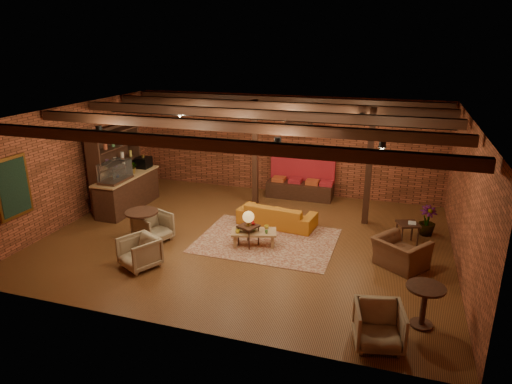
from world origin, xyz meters
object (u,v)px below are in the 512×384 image
(armchair_b, at_px, (139,251))
(round_table_right, at_px, (424,300))
(round_table_left, at_px, (142,222))
(armchair_a, at_px, (153,226))
(sofa, at_px, (277,215))
(armchair_far, at_px, (379,324))
(side_table_book, at_px, (408,225))
(armchair_right, at_px, (401,248))
(side_table_lamp, at_px, (248,220))
(coffee_table, at_px, (253,232))
(plant_tall, at_px, (431,192))

(armchair_b, bearing_deg, round_table_right, 23.99)
(round_table_left, relative_size, armchair_a, 1.05)
(sofa, relative_size, armchair_far, 2.63)
(armchair_a, bearing_deg, round_table_left, 162.53)
(side_table_book, bearing_deg, armchair_b, -151.28)
(armchair_b, height_order, armchair_right, armchair_right)
(round_table_left, height_order, armchair_right, armchair_right)
(side_table_lamp, distance_m, side_table_book, 3.95)
(round_table_right, bearing_deg, sofa, 135.16)
(coffee_table, bearing_deg, round_table_left, -164.86)
(armchair_a, xyz_separation_m, round_table_right, (6.41, -1.75, 0.12))
(sofa, distance_m, plant_tall, 4.02)
(round_table_left, relative_size, plant_tall, 0.36)
(coffee_table, xyz_separation_m, armchair_far, (3.19, -3.08, 0.06))
(side_table_lamp, xyz_separation_m, armchair_right, (3.59, -0.03, -0.23))
(round_table_left, xyz_separation_m, armchair_right, (6.14, 0.63, -0.12))
(armchair_right, relative_size, round_table_right, 1.33)
(side_table_lamp, bearing_deg, sofa, 77.27)
(armchair_a, distance_m, armchair_far, 6.24)
(sofa, xyz_separation_m, round_table_right, (3.69, -3.67, 0.22))
(sofa, bearing_deg, armchair_b, 61.94)
(coffee_table, height_order, side_table_lamp, side_table_lamp)
(sofa, height_order, armchair_a, armchair_a)
(side_table_book, bearing_deg, sofa, 177.55)
(round_table_left, xyz_separation_m, armchair_far, (5.85, -2.36, -0.17))
(sofa, distance_m, coffee_table, 1.41)
(sofa, xyz_separation_m, side_table_book, (3.40, -0.15, 0.21))
(side_table_book, xyz_separation_m, plant_tall, (0.49, 0.72, 0.67))
(armchair_a, relative_size, plant_tall, 0.34)
(coffee_table, xyz_separation_m, side_table_book, (3.62, 1.25, 0.18))
(armchair_right, relative_size, plant_tall, 0.44)
(side_table_lamp, bearing_deg, side_table_book, 19.35)
(sofa, relative_size, round_table_right, 2.67)
(coffee_table, distance_m, armchair_far, 4.43)
(side_table_book, bearing_deg, armchair_a, -163.83)
(armchair_right, distance_m, side_table_book, 1.35)
(sofa, bearing_deg, armchair_far, 130.59)
(coffee_table, distance_m, plant_tall, 4.63)
(armchair_right, bearing_deg, side_table_book, -60.18)
(plant_tall, bearing_deg, side_table_book, -123.91)
(armchair_a, distance_m, plant_tall, 7.10)
(side_table_lamp, relative_size, plant_tall, 0.38)
(armchair_right, height_order, side_table_book, armchair_right)
(coffee_table, xyz_separation_m, round_table_left, (-2.66, -0.72, 0.24))
(armchair_a, xyz_separation_m, armchair_b, (0.43, -1.34, -0.01))
(round_table_left, distance_m, armchair_b, 1.30)
(armchair_a, height_order, armchair_b, armchair_a)
(armchair_far, bearing_deg, sofa, 111.70)
(side_table_lamp, relative_size, round_table_left, 1.07)
(armchair_right, height_order, plant_tall, plant_tall)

